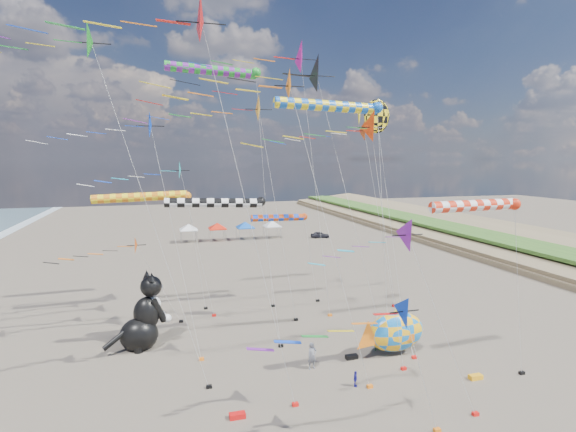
% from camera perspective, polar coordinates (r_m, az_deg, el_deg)
% --- Properties ---
extents(delta_kite_0, '(9.59, 1.73, 8.22)m').
position_cam_1_polar(delta_kite_0, '(40.48, -19.56, -3.91)').
color(delta_kite_0, '#E15616').
rests_on(delta_kite_0, ground).
extents(delta_kite_1, '(10.70, 1.79, 14.48)m').
position_cam_1_polar(delta_kite_1, '(40.46, -16.05, 5.08)').
color(delta_kite_1, '#1DB3BA').
rests_on(delta_kite_1, ground).
extents(delta_kite_2, '(16.05, 3.08, 22.07)m').
position_cam_1_polar(delta_kite_2, '(32.93, 4.64, 17.38)').
color(delta_kite_2, black).
rests_on(delta_kite_2, ground).
extents(delta_kite_3, '(8.28, 2.00, 11.66)m').
position_cam_1_polar(delta_kite_3, '(24.35, 17.33, -2.82)').
color(delta_kite_3, purple).
rests_on(delta_kite_3, ground).
extents(delta_kite_4, '(9.54, 1.76, 8.04)m').
position_cam_1_polar(delta_kite_4, '(23.11, 11.45, -12.46)').
color(delta_kite_4, '#0833C4').
rests_on(delta_kite_4, ground).
extents(delta_kite_5, '(13.15, 3.16, 24.63)m').
position_cam_1_polar(delta_kite_5, '(40.19, 1.40, 19.24)').
color(delta_kite_5, '#D10B8C').
rests_on(delta_kite_5, ground).
extents(delta_kite_6, '(12.18, 2.23, 18.25)m').
position_cam_1_polar(delta_kite_6, '(41.94, 8.11, 10.35)').
color(delta_kite_6, '#C0410E').
rests_on(delta_kite_6, ground).
extents(delta_kite_7, '(13.76, 2.68, 22.52)m').
position_cam_1_polar(delta_kite_7, '(24.73, -11.13, 22.20)').
color(delta_kite_7, red).
rests_on(delta_kite_7, ground).
extents(delta_kite_8, '(12.18, 1.96, 19.63)m').
position_cam_1_polar(delta_kite_8, '(25.68, -0.54, 15.69)').
color(delta_kite_8, orange).
rests_on(delta_kite_8, ground).
extents(delta_kite_9, '(9.45, 2.07, 17.85)m').
position_cam_1_polar(delta_kite_9, '(31.54, -17.49, 10.54)').
color(delta_kite_9, '#083BD9').
rests_on(delta_kite_9, ground).
extents(delta_kite_10, '(13.50, 2.46, 19.80)m').
position_cam_1_polar(delta_kite_10, '(38.05, -6.04, 12.92)').
color(delta_kite_10, '#FFA319').
rests_on(delta_kite_10, ground).
extents(delta_kite_11, '(12.79, 2.32, 22.16)m').
position_cam_1_polar(delta_kite_11, '(28.12, -22.93, 19.43)').
color(delta_kite_11, '#1A8520').
rests_on(delta_kite_11, ground).
extents(delta_kite_12, '(10.69, 2.22, 17.65)m').
position_cam_1_polar(delta_kite_12, '(28.78, 8.89, 10.63)').
color(delta_kite_12, '#FF3C0A').
rests_on(delta_kite_12, ground).
extents(windsock_0, '(8.54, 0.71, 11.74)m').
position_cam_1_polar(windsock_0, '(32.52, -8.72, 1.56)').
color(windsock_0, black).
rests_on(windsock_0, ground).
extents(windsock_1, '(9.94, 0.86, 11.50)m').
position_cam_1_polar(windsock_1, '(42.84, -17.66, 2.28)').
color(windsock_1, orange).
rests_on(windsock_1, ground).
extents(windsock_2, '(9.82, 0.92, 22.80)m').
position_cam_1_polar(windsock_2, '(42.60, -9.05, 17.68)').
color(windsock_2, green).
rests_on(windsock_2, ground).
extents(windsock_3, '(7.85, 0.75, 12.02)m').
position_cam_1_polar(windsock_3, '(30.21, 23.08, 1.13)').
color(windsock_3, red).
rests_on(windsock_3, ground).
extents(windsock_4, '(9.37, 0.81, 18.56)m').
position_cam_1_polar(windsock_4, '(32.31, 5.73, 13.58)').
color(windsock_4, blue).
rests_on(windsock_4, ground).
extents(windsock_5, '(7.05, 0.70, 9.17)m').
position_cam_1_polar(windsock_5, '(43.81, -0.81, -0.28)').
color(windsock_5, '#CD420E').
rests_on(windsock_5, ground).
extents(angelfish_kite, '(3.74, 3.02, 19.16)m').
position_cam_1_polar(angelfish_kite, '(36.75, 10.94, 12.11)').
color(angelfish_kite, yellow).
rests_on(angelfish_kite, ground).
extents(cat_inflatable, '(4.90, 3.72, 5.93)m').
position_cam_1_polar(cat_inflatable, '(36.79, -17.99, -11.38)').
color(cat_inflatable, black).
rests_on(cat_inflatable, ground).
extents(fish_inflatable, '(6.04, 2.66, 4.07)m').
position_cam_1_polar(fish_inflatable, '(35.24, 13.46, -14.09)').
color(fish_inflatable, blue).
rests_on(fish_inflatable, ground).
extents(person_adult, '(0.78, 0.61, 1.89)m').
position_cam_1_polar(person_adult, '(32.60, 3.08, -17.32)').
color(person_adult, slate).
rests_on(person_adult, ground).
extents(child_green, '(0.64, 0.53, 1.20)m').
position_cam_1_polar(child_green, '(36.12, 11.43, -15.52)').
color(child_green, '#26862F').
rests_on(child_green, ground).
extents(child_blue, '(0.55, 0.65, 1.04)m').
position_cam_1_polar(child_blue, '(30.85, 8.55, -19.78)').
color(child_blue, '#2826AB').
rests_on(child_blue, ground).
extents(kite_bag_0, '(0.90, 0.44, 0.30)m').
position_cam_1_polar(kite_bag_0, '(34.64, 8.08, -17.29)').
color(kite_bag_0, black).
rests_on(kite_bag_0, ground).
extents(kite_bag_1, '(0.90, 0.44, 0.30)m').
position_cam_1_polar(kite_bag_1, '(41.80, 14.12, -13.05)').
color(kite_bag_1, '#1313C5').
rests_on(kite_bag_1, ground).
extents(kite_bag_2, '(0.90, 0.44, 0.30)m').
position_cam_1_polar(kite_bag_2, '(27.79, -6.45, -23.88)').
color(kite_bag_2, red).
rests_on(kite_bag_2, ground).
extents(kite_bag_3, '(0.90, 0.44, 0.30)m').
position_cam_1_polar(kite_bag_3, '(33.95, 22.72, -18.33)').
color(kite_bag_3, '#F6A614').
rests_on(kite_bag_3, ground).
extents(tent_row, '(19.20, 4.20, 3.80)m').
position_cam_1_polar(tent_row, '(80.69, -7.20, -0.89)').
color(tent_row, silver).
rests_on(tent_row, ground).
extents(parked_car, '(3.62, 1.99, 1.17)m').
position_cam_1_polar(parked_car, '(83.23, 4.08, -2.39)').
color(parked_car, '#26262D').
rests_on(parked_car, ground).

